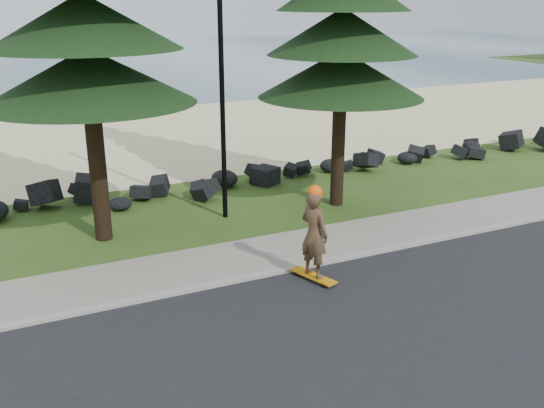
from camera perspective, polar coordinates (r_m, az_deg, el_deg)
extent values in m
plane|color=#2E4616|center=(14.92, 0.02, -5.03)|extent=(160.00, 160.00, 0.00)
cube|color=black|center=(11.48, 9.91, -13.20)|extent=(160.00, 7.00, 0.02)
cube|color=#A29992|center=(14.16, 1.58, -6.18)|extent=(160.00, 0.20, 0.10)
cube|color=gray|center=(15.07, -0.30, -4.61)|extent=(160.00, 2.00, 0.08)
cube|color=beige|center=(28.11, -12.76, 6.04)|extent=(160.00, 15.00, 0.01)
cube|color=#3F5B79|center=(63.88, -20.38, 12.37)|extent=(160.00, 58.00, 0.01)
cylinder|color=black|center=(16.71, -4.76, 11.80)|extent=(0.14, 0.14, 8.00)
cube|color=orange|center=(13.73, 3.89, -6.77)|extent=(0.66, 1.23, 0.04)
imported|color=brown|center=(13.32, 3.99, -2.82)|extent=(0.69, 0.84, 2.00)
sphere|color=#FF580E|center=(13.00, 4.09, 1.10)|extent=(0.32, 0.32, 0.32)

